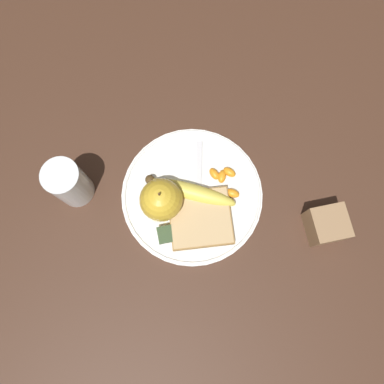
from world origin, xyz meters
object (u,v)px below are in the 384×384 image
(plate, at_px, (192,195))
(juice_glass, at_px, (70,184))
(bread_slice, at_px, (200,218))
(jam_packet, at_px, (169,235))
(fork, at_px, (199,197))
(apple, at_px, (161,200))
(condiment_caddy, at_px, (327,225))
(banana, at_px, (189,190))

(plate, xyz_separation_m, juice_glass, (0.22, -0.06, 0.04))
(bread_slice, height_order, jam_packet, same)
(fork, bearing_deg, jam_packet, -36.65)
(fork, relative_size, jam_packet, 4.94)
(plate, distance_m, apple, 0.08)
(juice_glass, distance_m, jam_packet, 0.21)
(apple, xyz_separation_m, condiment_caddy, (-0.30, 0.11, -0.02))
(apple, bearing_deg, banana, -165.60)
(jam_packet, bearing_deg, juice_glass, -37.99)
(condiment_caddy, bearing_deg, fork, -25.08)
(banana, bearing_deg, apple, 14.40)
(jam_packet, xyz_separation_m, condiment_caddy, (-0.30, 0.04, 0.01))
(juice_glass, xyz_separation_m, bread_slice, (-0.23, 0.11, -0.03))
(jam_packet, height_order, condiment_caddy, condiment_caddy)
(jam_packet, bearing_deg, condiment_caddy, 171.61)
(bread_slice, bearing_deg, juice_glass, -25.61)
(plate, height_order, fork, fork)
(juice_glass, relative_size, apple, 1.22)
(apple, distance_m, bread_slice, 0.08)
(plate, bearing_deg, apple, 7.91)
(fork, xyz_separation_m, jam_packet, (0.07, 0.06, 0.01))
(juice_glass, distance_m, banana, 0.22)
(plate, distance_m, banana, 0.02)
(juice_glass, height_order, jam_packet, juice_glass)
(fork, height_order, jam_packet, jam_packet)
(bread_slice, relative_size, fork, 0.64)
(bread_slice, bearing_deg, banana, -79.56)
(apple, height_order, fork, apple)
(banana, relative_size, bread_slice, 1.35)
(banana, distance_m, bread_slice, 0.06)
(juice_glass, xyz_separation_m, jam_packet, (-0.16, 0.13, -0.03))
(juice_glass, height_order, condiment_caddy, juice_glass)
(fork, xyz_separation_m, condiment_caddy, (-0.22, 0.10, 0.02))
(fork, distance_m, jam_packet, 0.09)
(fork, bearing_deg, apple, -77.60)
(apple, distance_m, fork, 0.08)
(bread_slice, xyz_separation_m, fork, (-0.01, -0.04, -0.01))
(apple, bearing_deg, juice_glass, -21.99)
(bread_slice, xyz_separation_m, jam_packet, (0.07, 0.02, -0.00))
(banana, height_order, jam_packet, banana)
(fork, bearing_deg, plate, -114.55)
(apple, relative_size, fork, 0.46)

